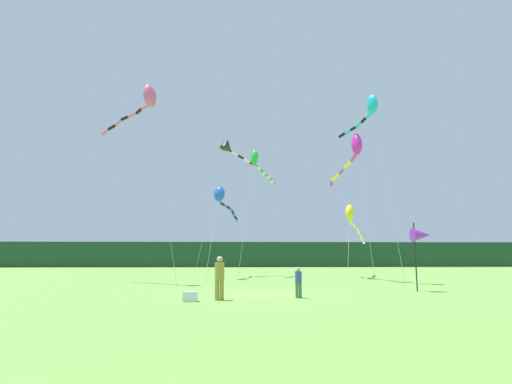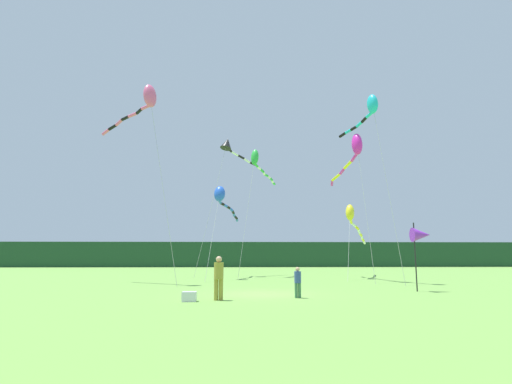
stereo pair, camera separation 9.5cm
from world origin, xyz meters
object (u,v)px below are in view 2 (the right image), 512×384
object	(u,v)px
kite_magenta	(354,151)
cooler_box	(189,297)
kite_black	(229,146)
kite_green	(258,162)
kite_blue	(222,198)
person_child	(298,281)
banner_flag_pole	(421,235)
person_adult	(219,276)
kite_yellow	(352,218)
kite_rainbow	(145,101)
kite_cyan	(370,108)

from	to	relation	value
kite_magenta	cooler_box	bearing A→B (deg)	-128.73
kite_magenta	kite_black	xyz separation A→B (m)	(-9.04, 7.01, 2.11)
kite_green	kite_blue	size ratio (longest dim) A/B	1.28
person_child	cooler_box	bearing A→B (deg)	-165.32
person_child	kite_blue	bearing A→B (deg)	104.72
kite_black	banner_flag_pole	bearing A→B (deg)	-57.65
person_adult	banner_flag_pole	distance (m)	10.47
kite_yellow	kite_rainbow	bearing A→B (deg)	-157.54
kite_yellow	kite_black	world-z (taller)	kite_black
cooler_box	kite_magenta	xyz separation A→B (m)	(9.98, 12.44, 8.90)
person_child	kite_black	bearing A→B (deg)	100.28
banner_flag_pole	kite_black	distance (m)	20.22
kite_cyan	kite_green	bearing A→B (deg)	129.78
kite_black	kite_rainbow	size ratio (longest dim) A/B	0.95
kite_rainbow	banner_flag_pole	bearing A→B (deg)	-21.12
banner_flag_pole	kite_rainbow	xyz separation A→B (m)	(-14.95, 5.78, 8.85)
person_child	cooler_box	world-z (taller)	person_child
kite_yellow	banner_flag_pole	bearing A→B (deg)	-89.58
banner_flag_pole	kite_black	size ratio (longest dim) A/B	0.28
person_child	kite_yellow	distance (m)	16.55
person_child	banner_flag_pole	distance (m)	7.35
person_adult	kite_blue	world-z (taller)	kite_blue
kite_magenta	kite_green	bearing A→B (deg)	137.52
cooler_box	banner_flag_pole	distance (m)	11.73
person_child	kite_blue	xyz separation A→B (m)	(-3.71, 14.12, 5.34)
kite_black	cooler_box	bearing A→B (deg)	-92.77
person_child	cooler_box	size ratio (longest dim) A/B	2.32
kite_green	kite_blue	distance (m)	5.53
kite_magenta	kite_black	bearing A→B (deg)	142.20
banner_flag_pole	person_child	bearing A→B (deg)	-156.38
kite_magenta	kite_blue	distance (m)	10.29
kite_cyan	kite_rainbow	xyz separation A→B (m)	(-14.66, -0.27, 0.19)
person_child	kite_rainbow	distance (m)	16.23
person_child	kite_cyan	distance (m)	15.18
person_child	kite_magenta	size ratio (longest dim) A/B	0.12
kite_rainbow	kite_blue	bearing A→B (deg)	49.20
person_adult	kite_black	world-z (taller)	kite_black
person_adult	kite_yellow	distance (m)	18.60
kite_magenta	kite_blue	bearing A→B (deg)	163.45
kite_black	kite_yellow	bearing A→B (deg)	-20.17
kite_cyan	kite_magenta	size ratio (longest dim) A/B	1.20
person_child	kite_yellow	bearing A→B (deg)	66.55
kite_cyan	kite_black	xyz separation A→B (m)	(-9.51, 9.45, -0.14)
person_child	kite_rainbow	xyz separation A→B (m)	(-8.47, 8.61, 10.84)
kite_magenta	kite_rainbow	distance (m)	14.64
cooler_box	kite_black	size ratio (longest dim) A/B	0.04
kite_blue	person_child	bearing A→B (deg)	-75.28
banner_flag_pole	kite_cyan	xyz separation A→B (m)	(-0.30, 6.04, 8.66)
person_adult	person_child	bearing A→B (deg)	13.26
banner_flag_pole	kite_blue	xyz separation A→B (m)	(-10.20, 11.29, 3.36)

